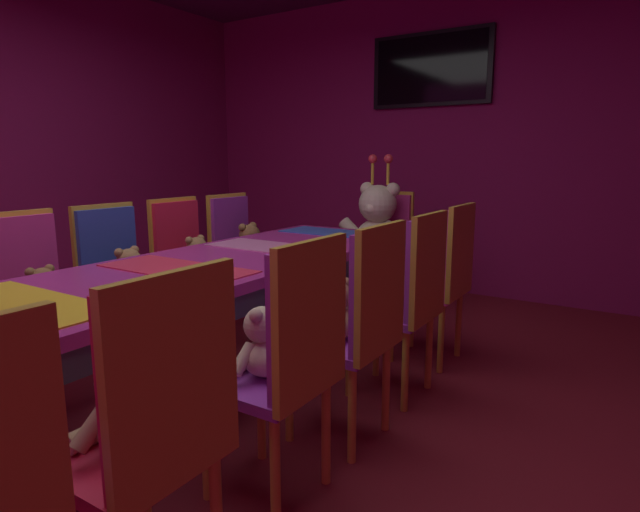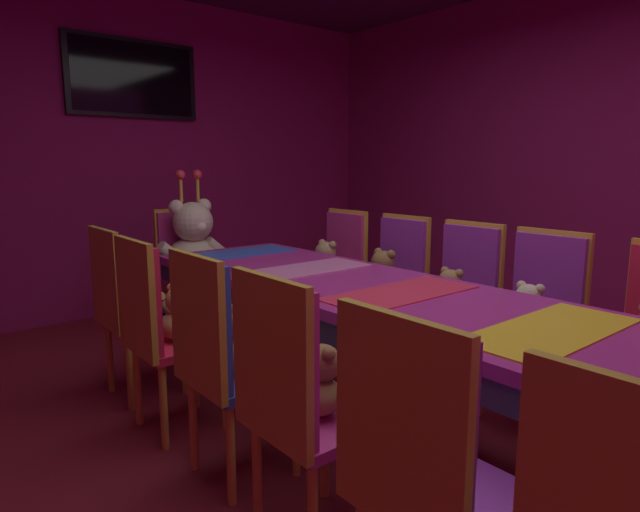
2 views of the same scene
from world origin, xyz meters
TOP-DOWN VIEW (x-y plane):
  - ground_plane at (0.00, 0.00)m, footprint 7.90×7.90m
  - wall_back at (0.00, 3.20)m, footprint 5.20×0.12m
  - wall_right at (2.60, 0.00)m, footprint 0.12×6.40m
  - banquet_table at (0.00, 0.00)m, footprint 0.90×3.39m
  - chair_left_1 at (-0.83, -0.81)m, footprint 0.42×0.41m
  - chair_left_2 at (-0.82, -0.26)m, footprint 0.42×0.41m
  - teddy_left_2 at (-0.68, -0.26)m, footprint 0.22×0.28m
  - chair_left_3 at (-0.82, 0.25)m, footprint 0.42×0.41m
  - teddy_left_3 at (-0.67, 0.25)m, footprint 0.24×0.30m
  - chair_left_4 at (-0.85, 0.82)m, footprint 0.42×0.41m
  - teddy_left_4 at (-0.70, 0.82)m, footprint 0.23×0.30m
  - chair_left_5 at (-0.82, 1.32)m, footprint 0.42×0.41m
  - teddy_left_5 at (-0.67, 1.32)m, footprint 0.26×0.34m
  - chair_right_2 at (0.84, -0.24)m, footprint 0.42×0.41m
  - teddy_right_2 at (0.70, -0.24)m, footprint 0.22×0.29m
  - chair_right_3 at (0.85, 0.26)m, footprint 0.42×0.41m
  - teddy_right_3 at (0.71, 0.26)m, footprint 0.22×0.29m
  - chair_right_4 at (0.85, 0.80)m, footprint 0.42×0.41m
  - teddy_right_4 at (0.71, 0.80)m, footprint 0.26×0.33m
  - chair_right_5 at (0.83, 1.36)m, footprint 0.42×0.41m
  - teddy_right_5 at (0.69, 1.36)m, footprint 0.26×0.33m
  - throne_chair at (0.00, 2.24)m, footprint 0.41×0.42m
  - king_teddy_bear at (0.00, 2.07)m, footprint 0.64×0.50m
  - wall_tv at (0.00, 3.11)m, footprint 1.13×0.06m

SIDE VIEW (x-z plane):
  - ground_plane at x=0.00m, z-range 0.00..0.00m
  - teddy_left_2 at x=-0.68m, z-range 0.44..0.70m
  - teddy_right_3 at x=0.71m, z-range 0.44..0.71m
  - teddy_right_2 at x=0.70m, z-range 0.44..0.71m
  - teddy_left_4 at x=-0.70m, z-range 0.44..0.72m
  - teddy_left_3 at x=-0.67m, z-range 0.44..0.72m
  - teddy_right_5 at x=0.69m, z-range 0.44..0.75m
  - teddy_right_4 at x=0.71m, z-range 0.44..0.75m
  - teddy_left_5 at x=-0.67m, z-range 0.44..0.75m
  - chair_left_1 at x=-0.83m, z-range 0.10..1.09m
  - chair_left_2 at x=-0.82m, z-range 0.10..1.09m
  - chair_left_3 at x=-0.82m, z-range 0.10..1.09m
  - chair_left_4 at x=-0.85m, z-range 0.10..1.09m
  - chair_left_5 at x=-0.82m, z-range 0.10..1.09m
  - chair_right_2 at x=0.84m, z-range 0.10..1.09m
  - chair_right_3 at x=0.85m, z-range 0.10..1.09m
  - chair_right_4 at x=0.85m, z-range 0.10..1.09m
  - chair_right_5 at x=0.83m, z-range 0.10..1.09m
  - throne_chair at x=0.00m, z-range 0.10..1.09m
  - banquet_table at x=0.00m, z-range 0.28..1.03m
  - king_teddy_bear at x=0.00m, z-range 0.31..1.13m
  - wall_back at x=0.00m, z-range 0.00..2.80m
  - wall_right at x=2.60m, z-range 0.00..2.80m
  - wall_tv at x=0.00m, z-range 1.72..2.38m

